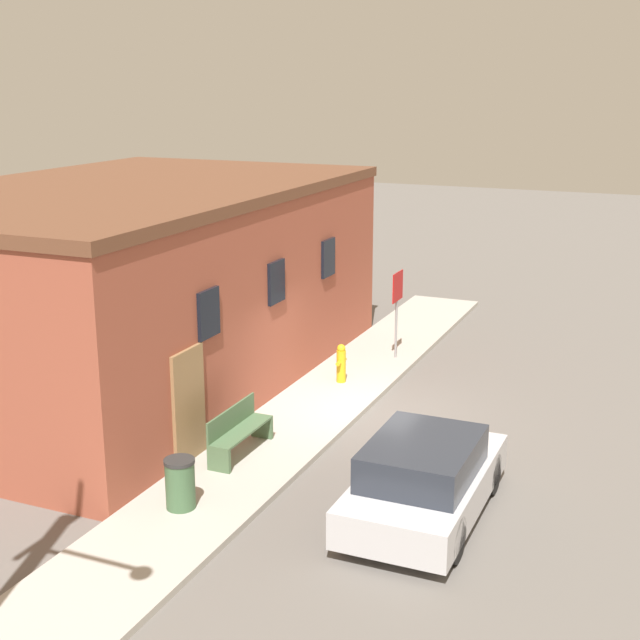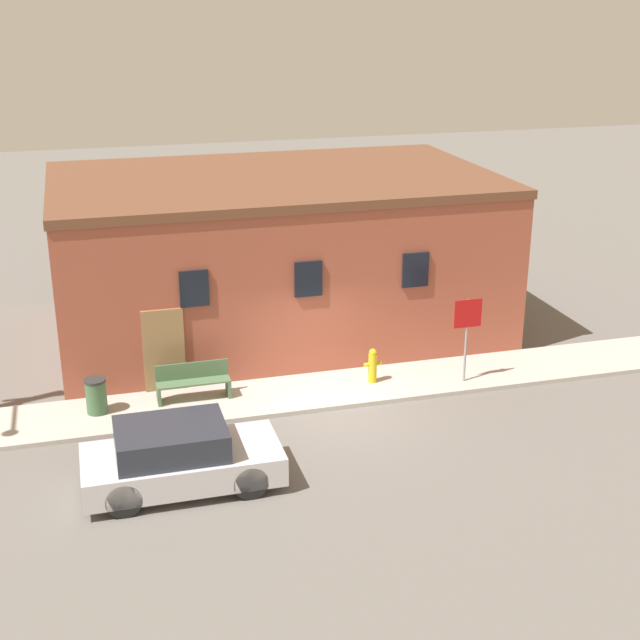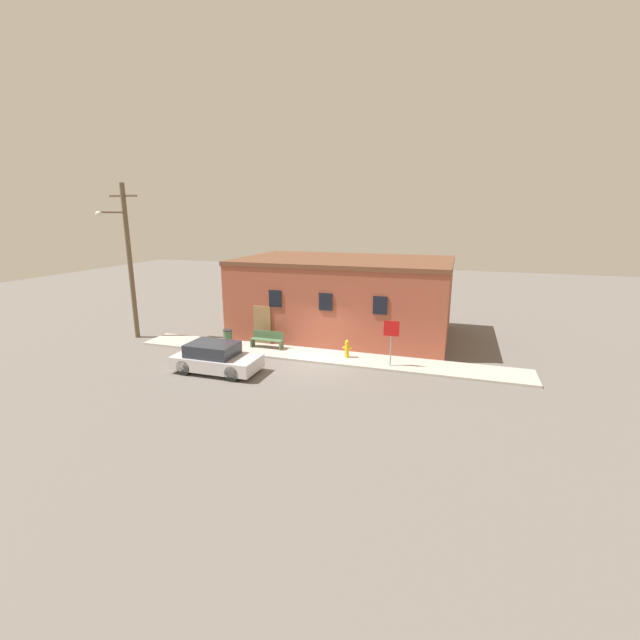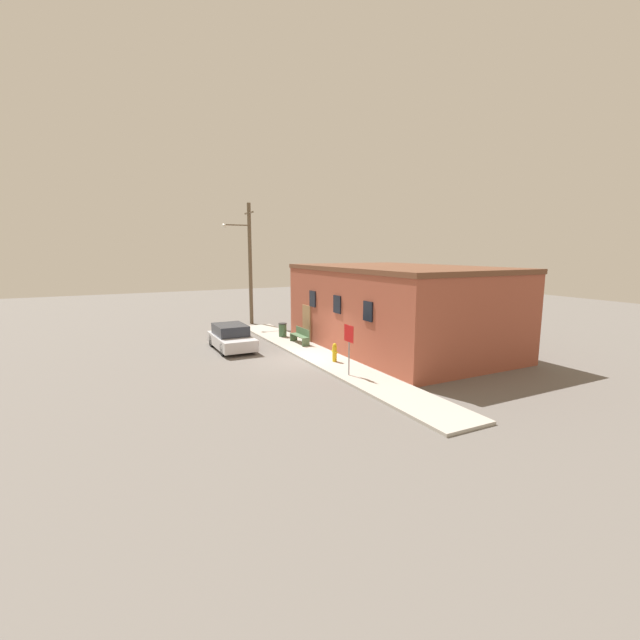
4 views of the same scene
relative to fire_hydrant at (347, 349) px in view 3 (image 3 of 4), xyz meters
name	(u,v)px [view 3 (image 3 of 4)]	position (x,y,z in m)	size (l,w,h in m)	color
ground_plane	(314,363)	(-1.37, -1.10, -0.56)	(80.00, 80.00, 0.00)	#66605B
sidewalk	(320,356)	(-1.37, -0.07, -0.50)	(20.05, 2.05, 0.11)	#B2ADA3
brick_building	(344,296)	(-1.41, 4.69, 1.71)	(12.19, 7.59, 4.53)	#9E4C38
fire_hydrant	(347,349)	(0.00, 0.00, 0.00)	(0.45, 0.21, 0.89)	gold
stop_sign	(391,334)	(2.24, -0.56, 1.08)	(0.72, 0.06, 2.16)	gray
bench	(267,339)	(-4.45, 0.25, -0.01)	(1.75, 0.44, 0.88)	#4C6B47
trash_bin	(228,337)	(-6.72, 0.08, -0.02)	(0.50, 0.50, 0.84)	#426642
utility_pole	(128,258)	(-12.75, -0.04, 4.08)	(1.80, 2.12, 8.71)	brown
parked_car	(216,358)	(-5.25, -3.55, 0.09)	(3.92, 1.80, 1.36)	black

